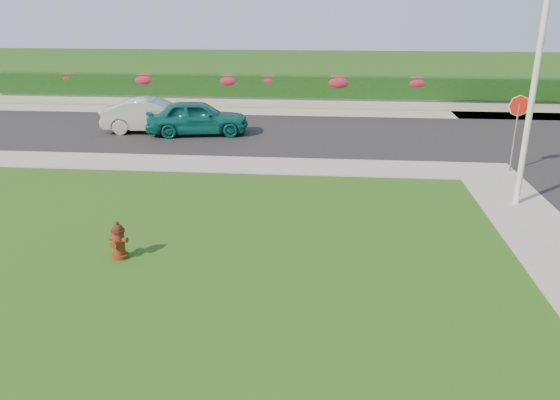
# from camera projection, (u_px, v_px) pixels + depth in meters

# --- Properties ---
(ground) EXTENTS (120.00, 120.00, 0.00)m
(ground) POSITION_uv_depth(u_px,v_px,m) (234.00, 295.00, 10.58)
(ground) COLOR black
(ground) RESTS_ON ground
(street_far) EXTENTS (26.00, 8.00, 0.04)m
(street_far) POSITION_uv_depth(u_px,v_px,m) (177.00, 131.00, 24.13)
(street_far) COLOR black
(street_far) RESTS_ON ground
(sidewalk_far) EXTENTS (24.00, 2.00, 0.04)m
(sidewalk_far) POSITION_uv_depth(u_px,v_px,m) (112.00, 161.00, 19.54)
(sidewalk_far) COLOR gray
(sidewalk_far) RESTS_ON ground
(curb_corner) EXTENTS (2.00, 2.00, 0.04)m
(curb_corner) POSITION_uv_depth(u_px,v_px,m) (485.00, 171.00, 18.39)
(curb_corner) COLOR gray
(curb_corner) RESTS_ON ground
(sidewalk_beyond) EXTENTS (34.00, 2.00, 0.04)m
(sidewalk_beyond) POSITION_uv_depth(u_px,v_px,m) (278.00, 112.00, 28.46)
(sidewalk_beyond) COLOR gray
(sidewalk_beyond) RESTS_ON ground
(retaining_wall) EXTENTS (34.00, 0.40, 0.60)m
(retaining_wall) POSITION_uv_depth(u_px,v_px,m) (281.00, 102.00, 29.77)
(retaining_wall) COLOR gray
(retaining_wall) RESTS_ON ground
(hedge) EXTENTS (32.00, 0.90, 1.10)m
(hedge) POSITION_uv_depth(u_px,v_px,m) (281.00, 86.00, 29.58)
(hedge) COLOR black
(hedge) RESTS_ON retaining_wall
(fire_hydrant) EXTENTS (0.45, 0.42, 0.86)m
(fire_hydrant) POSITION_uv_depth(u_px,v_px,m) (119.00, 241.00, 12.03)
(fire_hydrant) COLOR #4A1D0B
(fire_hydrant) RESTS_ON ground
(sedan_teal) EXTENTS (4.54, 2.47, 1.46)m
(sedan_teal) POSITION_uv_depth(u_px,v_px,m) (197.00, 117.00, 23.30)
(sedan_teal) COLOR #0B5853
(sedan_teal) RESTS_ON street_far
(sedan_silver) EXTENTS (4.48, 1.94, 1.44)m
(sedan_silver) POSITION_uv_depth(u_px,v_px,m) (154.00, 115.00, 23.77)
(sedan_silver) COLOR #AFB2B7
(sedan_silver) RESTS_ON street_far
(utility_pole) EXTENTS (0.16, 0.16, 5.66)m
(utility_pole) POSITION_uv_depth(u_px,v_px,m) (531.00, 104.00, 14.43)
(utility_pole) COLOR silver
(utility_pole) RESTS_ON ground
(stop_sign) EXTENTS (0.70, 0.13, 2.58)m
(stop_sign) POSITION_uv_depth(u_px,v_px,m) (518.00, 115.00, 17.75)
(stop_sign) COLOR slate
(stop_sign) RESTS_ON ground
(flower_clump_a) EXTENTS (1.16, 0.74, 0.58)m
(flower_clump_a) POSITION_uv_depth(u_px,v_px,m) (69.00, 77.00, 30.43)
(flower_clump_a) COLOR #A71C32
(flower_clump_a) RESTS_ON hedge
(flower_clump_b) EXTENTS (1.43, 0.92, 0.71)m
(flower_clump_b) POSITION_uv_depth(u_px,v_px,m) (145.00, 79.00, 30.06)
(flower_clump_b) COLOR #A71C32
(flower_clump_b) RESTS_ON hedge
(flower_clump_c) EXTENTS (1.40, 0.90, 0.70)m
(flower_clump_c) POSITION_uv_depth(u_px,v_px,m) (229.00, 80.00, 29.65)
(flower_clump_c) COLOR #A71C32
(flower_clump_c) RESTS_ON hedge
(flower_clump_d) EXTENTS (1.20, 0.77, 0.60)m
(flower_clump_d) POSITION_uv_depth(u_px,v_px,m) (269.00, 80.00, 29.44)
(flower_clump_d) COLOR #A71C32
(flower_clump_d) RESTS_ON hedge
(flower_clump_e) EXTENTS (1.53, 0.98, 0.76)m
(flower_clump_e) POSITION_uv_depth(u_px,v_px,m) (338.00, 82.00, 29.13)
(flower_clump_e) COLOR #A71C32
(flower_clump_e) RESTS_ON hedge
(flower_clump_f) EXTENTS (1.36, 0.87, 0.68)m
(flower_clump_f) POSITION_uv_depth(u_px,v_px,m) (416.00, 83.00, 28.75)
(flower_clump_f) COLOR #A71C32
(flower_clump_f) RESTS_ON hedge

